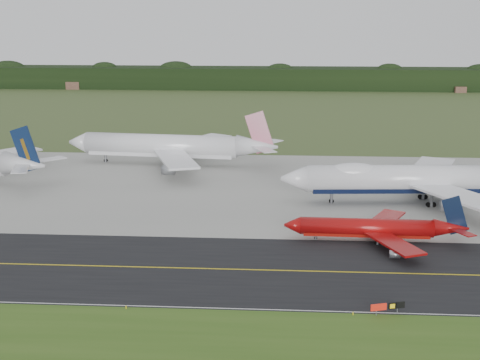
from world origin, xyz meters
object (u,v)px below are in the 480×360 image
jet_red_737 (377,228)px  jet_star_tail (172,146)px  jet_ba_747 (422,179)px  taxiway_sign (388,306)px

jet_red_737 → jet_star_tail: bearing=128.2°
jet_red_737 → jet_star_tail: (-49.49, 62.89, 2.80)m
jet_red_737 → jet_ba_747: bearing=63.4°
jet_ba_747 → jet_star_tail: (-63.18, 35.61, -0.28)m
jet_red_737 → taxiway_sign: bearing=-94.6°
jet_ba_747 → taxiway_sign: size_ratio=13.09×
jet_star_tail → taxiway_sign: jet_star_tail is taller
jet_ba_747 → jet_red_737: bearing=-116.6°
jet_red_737 → jet_star_tail: size_ratio=0.57×
jet_star_tail → taxiway_sign: 105.98m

